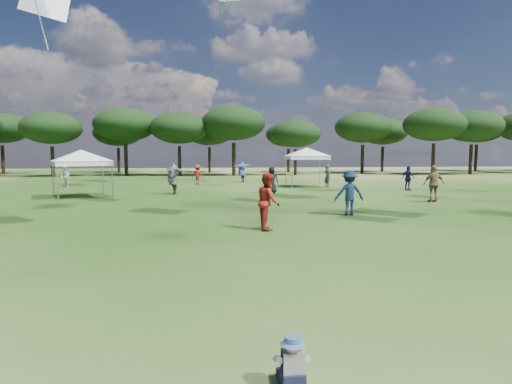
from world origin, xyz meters
TOP-DOWN VIEW (x-y plane):
  - tree_line at (2.39, 47.41)m, footprint 108.78×17.63m
  - tent_left at (-6.88, 22.14)m, footprint 5.35×5.35m
  - tent_right at (7.11, 27.47)m, footprint 5.60×5.60m
  - toddler at (0.44, 1.82)m, footprint 0.36×0.41m
  - festival_crowd at (-2.09, 22.61)m, footprint 30.11×24.02m

SIDE VIEW (x-z plane):
  - toddler at x=0.44m, z-range -0.03..0.52m
  - festival_crowd at x=-2.09m, z-range -0.05..1.82m
  - tent_left at x=-6.88m, z-range 1.03..3.94m
  - tent_right at x=7.11m, z-range 1.14..4.27m
  - tree_line at x=2.39m, z-range 1.54..9.31m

